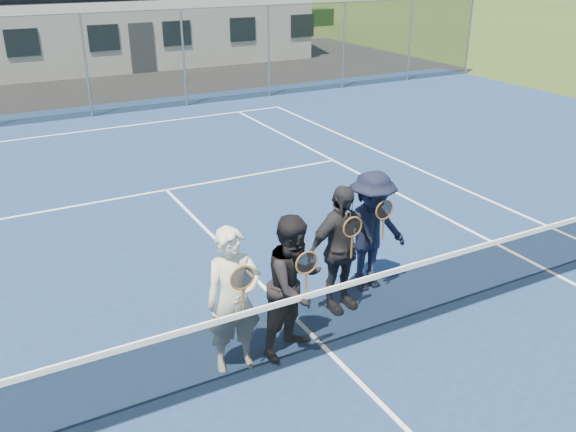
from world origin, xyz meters
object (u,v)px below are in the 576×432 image
(player_c, at_px, (340,249))
(player_d, at_px, (371,231))
(player_a, at_px, (234,301))
(player_b, at_px, (295,285))
(tennis_net, at_px, (331,317))

(player_c, xyz_separation_m, player_d, (0.69, 0.26, -0.00))
(player_a, xyz_separation_m, player_b, (0.78, -0.03, -0.00))
(player_c, bearing_deg, player_d, 20.45)
(player_b, xyz_separation_m, player_c, (1.00, 0.57, 0.00))
(player_c, bearing_deg, player_b, -150.64)
(player_b, bearing_deg, player_a, 177.77)
(tennis_net, height_order, player_d, player_d)
(player_a, distance_m, player_c, 1.86)
(tennis_net, relative_size, player_d, 6.49)
(player_a, bearing_deg, player_b, -2.23)
(tennis_net, xyz_separation_m, player_d, (1.37, 1.12, 0.38))
(tennis_net, xyz_separation_m, player_b, (-0.33, 0.29, 0.38))
(player_a, distance_m, player_b, 0.78)
(tennis_net, height_order, player_c, player_c)
(player_b, relative_size, player_c, 1.00)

